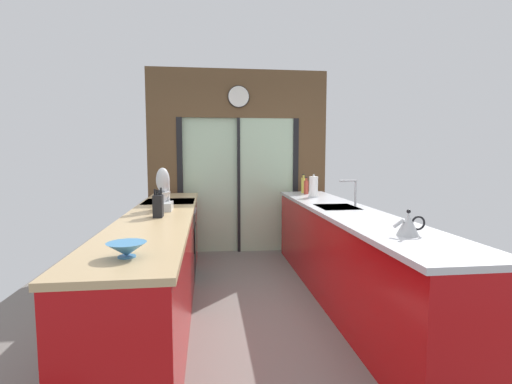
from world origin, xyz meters
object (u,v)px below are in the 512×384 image
(knife_block, at_px, (158,206))
(oven_range, at_px, (170,240))
(mixing_bowl, at_px, (127,249))
(paper_towel_roll, at_px, (314,187))
(kettle, at_px, (408,224))
(stand_mixer, at_px, (163,194))
(soap_bottle_far, at_px, (303,185))
(soap_bottle_near, at_px, (306,187))

(knife_block, bearing_deg, oven_range, 90.93)
(mixing_bowl, relative_size, paper_towel_roll, 0.72)
(oven_range, bearing_deg, kettle, -49.92)
(mixing_bowl, relative_size, stand_mixer, 0.50)
(mixing_bowl, relative_size, soap_bottle_far, 0.79)
(stand_mixer, relative_size, soap_bottle_far, 1.57)
(mixing_bowl, distance_m, stand_mixer, 1.73)
(oven_range, distance_m, knife_block, 1.27)
(soap_bottle_far, bearing_deg, stand_mixer, -140.29)
(oven_range, xyz_separation_m, paper_towel_roll, (1.80, 0.21, 0.60))
(oven_range, distance_m, soap_bottle_far, 2.03)
(knife_block, xyz_separation_m, soap_bottle_near, (1.78, 1.72, -0.00))
(mixing_bowl, xyz_separation_m, knife_block, (0.00, 1.33, 0.06))
(mixing_bowl, xyz_separation_m, soap_bottle_far, (1.78, 3.21, 0.07))
(mixing_bowl, height_order, soap_bottle_near, soap_bottle_near)
(kettle, distance_m, soap_bottle_far, 2.88)
(mixing_bowl, height_order, kettle, kettle)
(soap_bottle_near, bearing_deg, oven_range, -161.96)
(mixing_bowl, distance_m, kettle, 1.81)
(mixing_bowl, distance_m, knife_block, 1.33)
(soap_bottle_far, relative_size, paper_towel_roll, 0.91)
(kettle, relative_size, paper_towel_roll, 0.79)
(paper_towel_roll, bearing_deg, knife_block, -142.77)
(mixing_bowl, height_order, paper_towel_roll, paper_towel_roll)
(oven_range, height_order, kettle, kettle)
(kettle, bearing_deg, oven_range, 130.08)
(oven_range, bearing_deg, knife_block, -89.07)
(mixing_bowl, bearing_deg, oven_range, 90.43)
(stand_mixer, xyz_separation_m, soap_bottle_far, (1.78, 1.48, -0.05))
(soap_bottle_far, bearing_deg, soap_bottle_near, -90.00)
(oven_range, bearing_deg, paper_towel_roll, 6.77)
(mixing_bowl, bearing_deg, kettle, 10.37)
(stand_mixer, distance_m, paper_towel_roll, 2.02)
(oven_range, distance_m, kettle, 2.85)
(mixing_bowl, bearing_deg, knife_block, 90.00)
(knife_block, relative_size, kettle, 1.12)
(oven_range, height_order, paper_towel_roll, paper_towel_roll)
(mixing_bowl, relative_size, kettle, 0.92)
(oven_range, relative_size, kettle, 3.98)
(stand_mixer, bearing_deg, soap_bottle_near, 36.61)
(kettle, height_order, soap_bottle_far, soap_bottle_far)
(oven_range, distance_m, soap_bottle_near, 1.97)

